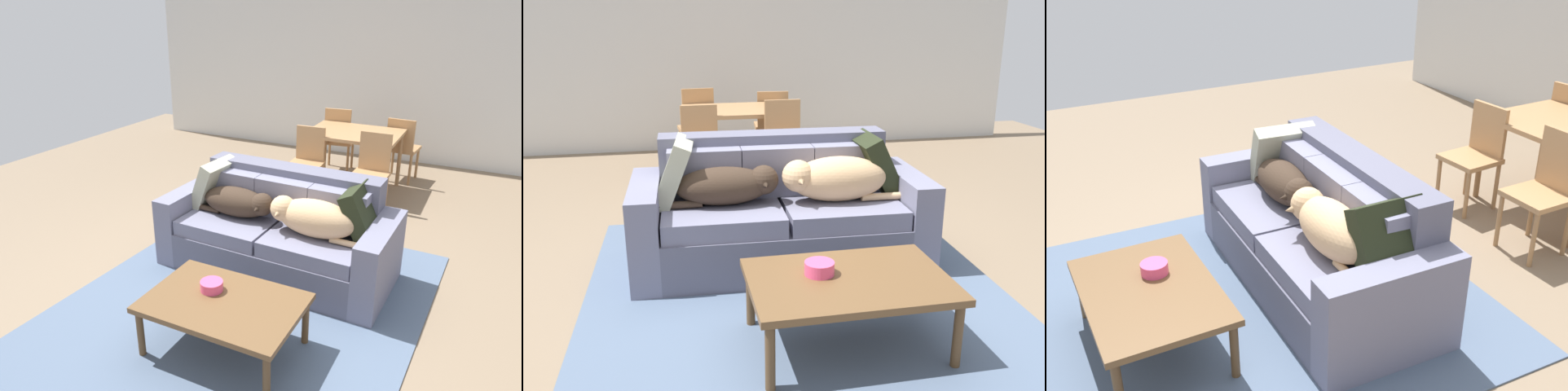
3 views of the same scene
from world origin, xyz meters
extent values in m
plane|color=#7D6952|center=(0.00, 0.00, 0.00)|extent=(10.00, 10.00, 0.00)
cube|color=silver|center=(0.00, 4.00, 1.35)|extent=(8.00, 0.12, 2.70)
cube|color=slate|center=(-0.02, -0.56, 0.01)|extent=(2.78, 3.30, 0.01)
cube|color=#58586A|center=(-0.02, 0.07, 0.17)|extent=(1.69, 0.94, 0.35)
cube|color=slate|center=(-0.43, 0.08, 0.42)|extent=(0.83, 0.88, 0.13)
cube|color=slate|center=(0.40, 0.06, 0.42)|extent=(0.83, 0.88, 0.13)
cube|color=#58586A|center=(-0.01, 0.40, 0.69)|extent=(1.67, 0.29, 0.42)
cube|color=slate|center=(-0.53, 0.22, 0.66)|extent=(0.51, 0.18, 0.35)
cube|color=slate|center=(-0.01, 0.21, 0.66)|extent=(0.51, 0.18, 0.35)
cube|color=slate|center=(0.50, 0.19, 0.66)|extent=(0.51, 0.18, 0.35)
cube|color=slate|center=(-0.94, 0.10, 0.32)|extent=(0.22, 0.90, 0.64)
cube|color=slate|center=(0.91, 0.04, 0.32)|extent=(0.22, 0.90, 0.64)
ellipsoid|color=#38291E|center=(-0.42, 0.06, 0.61)|extent=(0.66, 0.32, 0.26)
sphere|color=#38291E|center=(-0.14, 0.03, 0.65)|extent=(0.20, 0.20, 0.20)
cone|color=black|center=(-0.14, -0.06, 0.64)|extent=(0.09, 0.11, 0.09)
cylinder|color=#38291E|center=(-0.71, 0.01, 0.51)|extent=(0.29, 0.06, 0.05)
ellipsoid|color=tan|center=(0.38, -0.02, 0.64)|extent=(0.69, 0.33, 0.31)
sphere|color=tan|center=(0.09, -0.03, 0.68)|extent=(0.22, 0.22, 0.22)
cone|color=#9D7D59|center=(0.08, -0.13, 0.67)|extent=(0.10, 0.12, 0.10)
cylinder|color=tan|center=(0.68, -0.09, 0.51)|extent=(0.31, 0.06, 0.05)
cube|color=#ADAF92|center=(-0.74, 0.21, 0.69)|extent=(0.32, 0.48, 0.47)
cube|color=black|center=(0.71, 0.16, 0.68)|extent=(0.32, 0.45, 0.46)
cube|color=brown|center=(0.12, -1.08, 0.39)|extent=(1.06, 0.73, 0.04)
cylinder|color=brown|center=(-0.36, -1.39, 0.18)|extent=(0.05, 0.05, 0.37)
cylinder|color=brown|center=(0.60, -1.39, 0.18)|extent=(0.05, 0.05, 0.37)
cylinder|color=brown|center=(-0.36, -0.76, 0.18)|extent=(0.05, 0.05, 0.37)
cylinder|color=brown|center=(0.60, -0.76, 0.18)|extent=(0.05, 0.05, 0.37)
cylinder|color=#EA4C7F|center=(-0.02, -1.00, 0.44)|extent=(0.16, 0.16, 0.07)
cube|color=#AC7D4F|center=(-0.03, 2.41, 0.74)|extent=(1.13, 0.87, 0.04)
cylinder|color=olive|center=(-0.54, 2.02, 0.36)|extent=(0.05, 0.05, 0.72)
cylinder|color=olive|center=(0.49, 2.02, 0.36)|extent=(0.05, 0.05, 0.72)
cylinder|color=olive|center=(-0.54, 2.79, 0.36)|extent=(0.05, 0.05, 0.72)
cylinder|color=olive|center=(0.49, 2.79, 0.36)|extent=(0.05, 0.05, 0.72)
cube|color=#AC7D4F|center=(-0.44, 1.81, 0.44)|extent=(0.42, 0.42, 0.04)
cube|color=#AC7D4F|center=(-0.45, 1.99, 0.67)|extent=(0.36, 0.06, 0.42)
cylinder|color=#9A7047|center=(-0.60, 1.63, 0.21)|extent=(0.04, 0.04, 0.42)
cylinder|color=#9A7047|center=(-0.26, 1.64, 0.21)|extent=(0.04, 0.04, 0.42)
cylinder|color=#9A7047|center=(-0.62, 1.97, 0.21)|extent=(0.04, 0.04, 0.42)
cylinder|color=#9A7047|center=(-0.28, 1.98, 0.21)|extent=(0.04, 0.04, 0.42)
cube|color=#AC7D4F|center=(0.37, 1.72, 0.45)|extent=(0.40, 0.40, 0.04)
cube|color=#AC7D4F|center=(0.37, 1.90, 0.70)|extent=(0.36, 0.04, 0.45)
cylinder|color=#9A7047|center=(0.20, 1.55, 0.22)|extent=(0.04, 0.04, 0.43)
cylinder|color=#9A7047|center=(0.54, 1.55, 0.22)|extent=(0.04, 0.04, 0.43)
cylinder|color=#9A7047|center=(0.20, 1.89, 0.22)|extent=(0.04, 0.04, 0.43)
cylinder|color=#9A7047|center=(0.54, 1.89, 0.22)|extent=(0.04, 0.04, 0.43)
cube|color=#AC7D4F|center=(-0.43, 3.06, 0.44)|extent=(0.44, 0.44, 0.04)
cube|color=#AC7D4F|center=(-0.41, 2.88, 0.69)|extent=(0.36, 0.07, 0.47)
cylinder|color=#9A7047|center=(-0.27, 3.25, 0.21)|extent=(0.04, 0.04, 0.42)
cylinder|color=#9A7047|center=(-0.61, 3.21, 0.21)|extent=(0.04, 0.04, 0.42)
cylinder|color=#9A7047|center=(-0.24, 2.91, 0.21)|extent=(0.04, 0.04, 0.42)
cylinder|color=#9A7047|center=(-0.58, 2.87, 0.21)|extent=(0.04, 0.04, 0.42)
cube|color=#AC7D4F|center=(0.47, 3.06, 0.44)|extent=(0.43, 0.43, 0.04)
cube|color=#AC7D4F|center=(0.46, 2.88, 0.67)|extent=(0.36, 0.07, 0.41)
cylinder|color=#9A7047|center=(0.66, 3.21, 0.21)|extent=(0.04, 0.04, 0.42)
cylinder|color=#9A7047|center=(0.32, 3.24, 0.21)|extent=(0.04, 0.04, 0.42)
cylinder|color=#9A7047|center=(0.63, 2.87, 0.21)|extent=(0.04, 0.04, 0.42)
cylinder|color=#9A7047|center=(0.29, 2.90, 0.21)|extent=(0.04, 0.04, 0.42)
camera|label=1|loc=(1.60, -3.45, 2.30)|focal=33.41mm
camera|label=2|loc=(-0.77, -3.70, 1.73)|focal=39.61mm
camera|label=3|loc=(3.15, -1.70, 2.41)|focal=42.87mm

